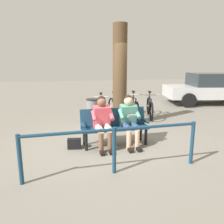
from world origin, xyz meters
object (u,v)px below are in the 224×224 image
(tree_trunk, at_px, (120,77))
(parked_car, at_px, (212,88))
(litter_bin, at_px, (92,113))
(bicycle_orange, at_px, (101,110))
(bicycle_black, at_px, (150,108))
(bicycle_blue, at_px, (116,108))
(bench, at_px, (114,124))
(bicycle_green, at_px, (134,107))
(person_companion, at_px, (103,120))
(handbag, at_px, (74,144))
(person_reading, at_px, (129,118))

(tree_trunk, bearing_deg, parked_car, -154.01)
(litter_bin, relative_size, bicycle_orange, 0.52)
(bicycle_black, xyz_separation_m, parked_car, (-4.04, -1.86, 0.41))
(bicycle_blue, xyz_separation_m, parked_car, (-5.24, -1.65, 0.41))
(tree_trunk, xyz_separation_m, bicycle_orange, (0.42, -0.80, -1.17))
(bench, xyz_separation_m, bicycle_green, (-1.42, -2.51, -0.15))
(person_companion, bearing_deg, bicycle_orange, -100.55)
(bicycle_blue, relative_size, parked_car, 0.37)
(handbag, xyz_separation_m, bicycle_blue, (-1.71, -2.57, 0.24))
(bench, relative_size, litter_bin, 1.87)
(handbag, xyz_separation_m, bicycle_black, (-2.92, -2.36, 0.24))
(bench, relative_size, bicycle_green, 0.96)
(bicycle_black, bearing_deg, tree_trunk, -42.91)
(person_reading, height_order, person_companion, same)
(person_companion, height_order, bicycle_orange, person_companion)
(bench, relative_size, person_reading, 1.33)
(bicycle_blue, distance_m, bicycle_orange, 0.61)
(person_reading, distance_m, bicycle_black, 2.96)
(handbag, xyz_separation_m, litter_bin, (-0.72, -1.77, 0.31))
(person_companion, bearing_deg, litter_bin, -91.73)
(bicycle_orange, bearing_deg, litter_bin, -22.20)
(bicycle_green, bearing_deg, bicycle_blue, -79.28)
(person_reading, height_order, handbag, person_reading)
(tree_trunk, distance_m, litter_bin, 1.39)
(person_reading, relative_size, bicycle_blue, 0.72)
(bicycle_green, bearing_deg, bicycle_black, 75.66)
(bicycle_orange, bearing_deg, bicycle_black, 100.53)
(bench, bearing_deg, handbag, 4.74)
(litter_bin, bearing_deg, bicycle_orange, -123.46)
(tree_trunk, height_order, parked_car, tree_trunk)
(bicycle_orange, bearing_deg, bench, 7.46)
(tree_trunk, relative_size, parked_car, 0.68)
(handbag, bearing_deg, bench, -175.57)
(handbag, distance_m, tree_trunk, 2.63)
(person_companion, relative_size, tree_trunk, 0.39)
(bicycle_blue, bearing_deg, handbag, -38.14)
(litter_bin, distance_m, parked_car, 6.71)
(bicycle_green, relative_size, bicycle_orange, 1.00)
(person_reading, xyz_separation_m, bicycle_green, (-1.10, -2.68, -0.31))
(handbag, relative_size, bicycle_blue, 0.18)
(person_companion, bearing_deg, tree_trunk, -117.92)
(handbag, bearing_deg, bicycle_orange, -115.33)
(tree_trunk, relative_size, litter_bin, 3.57)
(handbag, height_order, bicycle_green, bicycle_green)
(bicycle_blue, bearing_deg, parked_car, 102.94)
(parked_car, bearing_deg, litter_bin, 33.99)
(tree_trunk, relative_size, bicycle_black, 1.89)
(bicycle_black, height_order, bicycle_orange, same)
(person_companion, xyz_separation_m, bicycle_green, (-1.74, -2.68, -0.30))
(handbag, height_order, bicycle_black, bicycle_black)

